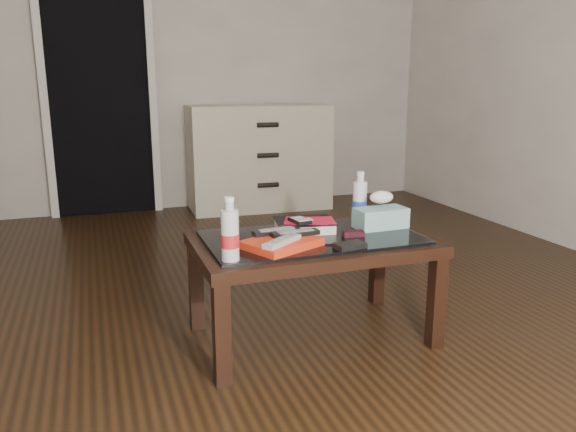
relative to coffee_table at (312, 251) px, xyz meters
name	(u,v)px	position (x,y,z in m)	size (l,w,h in m)	color
ground	(217,319)	(-0.36, 0.32, -0.40)	(5.00, 5.00, 0.00)	black
doorway	(99,90)	(-0.76, 2.79, 0.63)	(0.90, 0.08, 2.07)	black
coffee_table	(312,251)	(0.00, 0.00, 0.00)	(1.00, 0.60, 0.46)	black
dresser	(259,157)	(0.52, 2.55, 0.05)	(1.22, 0.56, 0.90)	beige
magazines	(282,243)	(-0.17, -0.10, 0.08)	(0.28, 0.21, 0.03)	red
remote_silver	(282,241)	(-0.19, -0.16, 0.11)	(0.20, 0.05, 0.02)	#A7A8AC
remote_black_front	(296,233)	(-0.10, -0.07, 0.11)	(0.20, 0.05, 0.02)	black
remote_black_back	(276,231)	(-0.17, -0.01, 0.11)	(0.20, 0.05, 0.02)	black
textbook	(304,225)	(0.00, 0.10, 0.09)	(0.25, 0.20, 0.05)	black
dvd_mailers	(306,220)	(0.01, 0.09, 0.11)	(0.19, 0.14, 0.01)	red
ipod	(300,220)	(-0.04, 0.05, 0.12)	(0.06, 0.10, 0.02)	black
flip_phone	(353,234)	(0.16, -0.05, 0.08)	(0.09, 0.05, 0.02)	black
wallet	(350,245)	(0.08, -0.21, 0.07)	(0.12, 0.07, 0.02)	black
water_bottle_left	(230,229)	(-0.41, -0.20, 0.18)	(0.07, 0.07, 0.24)	silver
water_bottle_right	(360,197)	(0.30, 0.17, 0.18)	(0.07, 0.07, 0.24)	white
tissue_box	(381,218)	(0.34, 0.03, 0.11)	(0.23, 0.12, 0.09)	#21767B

